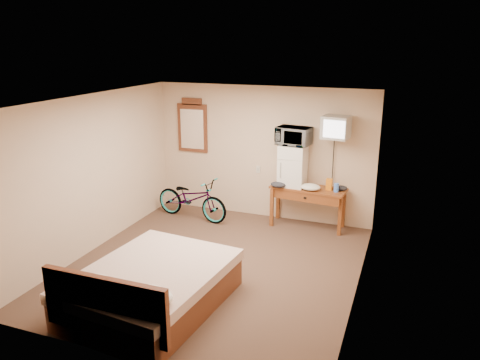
# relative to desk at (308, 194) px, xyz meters

# --- Properties ---
(room) EXTENTS (4.60, 4.64, 2.50)m
(room) POSITION_rel_desk_xyz_m (-0.96, -2.00, 0.62)
(room) COLOR #422D21
(room) RESTS_ON ground
(desk) EXTENTS (1.38, 0.64, 0.75)m
(desk) POSITION_rel_desk_xyz_m (0.00, 0.00, 0.00)
(desk) COLOR brown
(desk) RESTS_ON floor
(mini_fridge) EXTENTS (0.47, 0.46, 0.75)m
(mini_fridge) POSITION_rel_desk_xyz_m (-0.31, 0.06, 0.50)
(mini_fridge) COLOR white
(mini_fridge) RESTS_ON desk
(microwave) EXTENTS (0.63, 0.47, 0.32)m
(microwave) POSITION_rel_desk_xyz_m (-0.31, 0.06, 1.03)
(microwave) COLOR white
(microwave) RESTS_ON mini_fridge
(snack_bag) EXTENTS (0.11, 0.07, 0.21)m
(snack_bag) POSITION_rel_desk_xyz_m (0.37, 0.01, 0.23)
(snack_bag) COLOR orange
(snack_bag) RESTS_ON desk
(blue_cup) EXTENTS (0.09, 0.09, 0.15)m
(blue_cup) POSITION_rel_desk_xyz_m (0.51, -0.04, 0.20)
(blue_cup) COLOR #477FF2
(blue_cup) RESTS_ON desk
(cloth_cream) EXTENTS (0.36, 0.28, 0.11)m
(cloth_cream) POSITION_rel_desk_xyz_m (0.06, -0.10, 0.18)
(cloth_cream) COLOR beige
(cloth_cream) RESTS_ON desk
(cloth_dark_a) EXTENTS (0.28, 0.21, 0.10)m
(cloth_dark_a) POSITION_rel_desk_xyz_m (-0.51, -0.15, 0.17)
(cloth_dark_a) COLOR black
(cloth_dark_a) RESTS_ON desk
(cloth_dark_b) EXTENTS (0.19, 0.16, 0.09)m
(cloth_dark_b) POSITION_rel_desk_xyz_m (0.59, 0.07, 0.17)
(cloth_dark_b) COLOR black
(cloth_dark_b) RESTS_ON desk
(crt_television) EXTENTS (0.49, 0.59, 0.39)m
(crt_television) POSITION_rel_desk_xyz_m (0.43, 0.02, 1.24)
(crt_television) COLOR black
(crt_television) RESTS_ON room
(wall_mirror) EXTENTS (0.62, 0.04, 1.05)m
(wall_mirror) POSITION_rel_desk_xyz_m (-2.40, 0.27, 1.04)
(wall_mirror) COLOR brown
(wall_mirror) RESTS_ON room
(bicycle) EXTENTS (1.60, 0.77, 0.81)m
(bicycle) POSITION_rel_desk_xyz_m (-2.16, -0.33, -0.22)
(bicycle) COLOR black
(bicycle) RESTS_ON floor
(bed) EXTENTS (1.77, 2.23, 0.90)m
(bed) POSITION_rel_desk_xyz_m (-1.25, -3.37, -0.34)
(bed) COLOR brown
(bed) RESTS_ON floor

